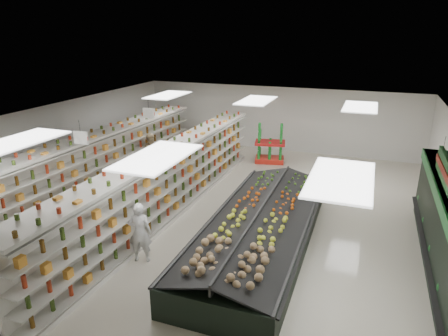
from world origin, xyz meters
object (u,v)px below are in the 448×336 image
at_px(gondola_left, 91,169).
at_px(soda_endcap, 270,144).
at_px(shopper_main, 140,232).
at_px(produce_island, 260,228).
at_px(gondola_center, 168,185).
at_px(shopper_background, 152,153).

bearing_deg(gondola_left, soda_endcap, 52.76).
bearing_deg(shopper_main, produce_island, -162.80).
bearing_deg(soda_endcap, gondola_center, -105.45).
height_order(shopper_main, shopper_background, shopper_background).
bearing_deg(gondola_center, produce_island, -13.86).
distance_m(gondola_left, gondola_center, 3.40).
xyz_separation_m(gondola_center, shopper_main, (0.69, -2.86, -0.19)).
xyz_separation_m(soda_endcap, shopper_main, (-1.12, -9.42, -0.00)).
height_order(soda_endcap, shopper_main, soda_endcap).
xyz_separation_m(gondola_center, soda_endcap, (1.81, 6.55, -0.18)).
bearing_deg(shopper_background, soda_endcap, -40.52).
xyz_separation_m(shopper_main, shopper_background, (-3.27, 6.26, 0.02)).
bearing_deg(gondola_left, shopper_main, -35.87).
distance_m(gondola_center, shopper_background, 4.27).
height_order(gondola_left, shopper_background, gondola_left).
distance_m(soda_endcap, shopper_main, 9.48).
bearing_deg(gondola_left, gondola_center, -3.99).
bearing_deg(gondola_left, shopper_background, 77.98).
bearing_deg(shopper_background, produce_island, -112.01).
bearing_deg(gondola_center, shopper_background, 128.51).
relative_size(gondola_center, shopper_background, 7.52).
bearing_deg(gondola_left, produce_island, -8.22).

